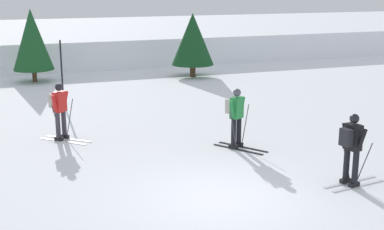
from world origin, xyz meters
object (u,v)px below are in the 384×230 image
(trail_marker_pole, at_px, (62,72))
(conifer_far_right, at_px, (32,40))
(conifer_far_left, at_px, (193,39))
(skier_green, at_px, (236,115))
(skier_red, at_px, (59,109))
(skier_black, at_px, (352,146))

(trail_marker_pole, height_order, conifer_far_right, conifer_far_right)
(trail_marker_pole, bearing_deg, conifer_far_right, 97.76)
(trail_marker_pole, xyz_separation_m, conifer_far_left, (6.76, 3.99, 0.62))
(skier_green, distance_m, conifer_far_left, 11.80)
(trail_marker_pole, relative_size, conifer_far_left, 0.79)
(conifer_far_left, xyz_separation_m, conifer_far_right, (-7.47, 1.19, 0.13))
(skier_red, bearing_deg, skier_black, -45.97)
(skier_green, xyz_separation_m, conifer_far_right, (-4.62, 12.61, 1.02))
(skier_red, xyz_separation_m, trail_marker_pole, (0.66, 4.96, 0.27))
(skier_red, relative_size, conifer_far_left, 0.55)
(skier_black, relative_size, conifer_far_left, 0.55)
(conifer_far_right, bearing_deg, skier_red, -89.72)
(conifer_far_left, bearing_deg, conifer_far_right, 170.92)
(skier_black, xyz_separation_m, trail_marker_pole, (-5.18, 11.00, 0.27))
(skier_black, relative_size, conifer_far_right, 0.51)
(skier_red, relative_size, skier_black, 1.00)
(skier_green, height_order, skier_red, same)
(skier_green, height_order, conifer_far_right, conifer_far_right)
(skier_black, relative_size, trail_marker_pole, 0.70)
(skier_green, bearing_deg, conifer_far_left, 75.99)
(skier_red, relative_size, conifer_far_right, 0.51)
(conifer_far_left, bearing_deg, skier_black, -96.02)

